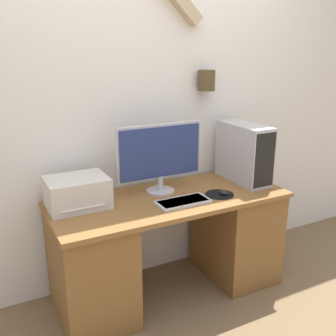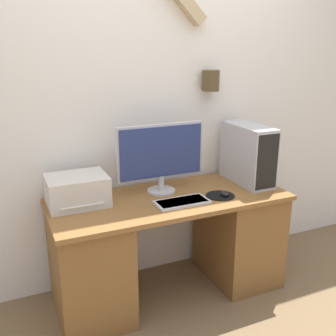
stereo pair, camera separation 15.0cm
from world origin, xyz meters
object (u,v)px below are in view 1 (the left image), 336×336
Objects in this scene: mouse at (224,192)px; computer_tower at (244,153)px; monitor at (160,155)px; printer at (77,192)px; keyboard at (183,202)px.

computer_tower is at bearing 31.69° from mouse.
monitor reaches higher than printer.
keyboard is at bearing -163.43° from computer_tower.
computer_tower is 1.22m from printer.
mouse is at bearing -35.70° from monitor.
mouse is 0.20× the size of printer.
keyboard is 0.31m from mouse.
monitor is 1.65× the size of printer.
keyboard is 4.69× the size of mouse.
monitor is 1.34× the size of computer_tower.
monitor is 0.49m from mouse.
printer is (-1.21, 0.07, -0.12)m from computer_tower.
monitor is 1.79× the size of keyboard.
printer is at bearing 157.06° from keyboard.
monitor is at bearing 99.01° from keyboard.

